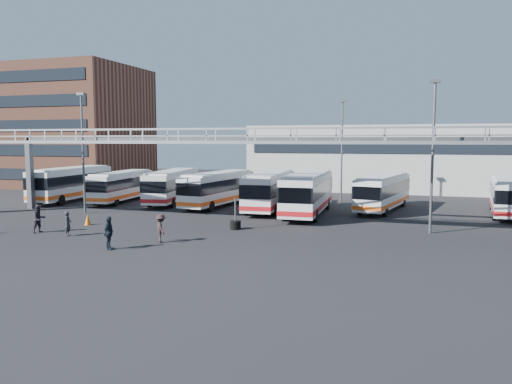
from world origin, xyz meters
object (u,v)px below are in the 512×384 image
(tire_stack, at_px, (235,224))
(bus_4, at_px, (270,189))
(light_pole_left, at_px, (83,146))
(bus_0, at_px, (72,182))
(pedestrian_d, at_px, (109,233))
(bus_6, at_px, (383,191))
(bus_1, at_px, (122,185))
(pedestrian_b, at_px, (39,219))
(pedestrian_a, at_px, (68,224))
(bus_8, at_px, (508,195))
(bus_3, at_px, (218,188))
(cone_right, at_px, (88,220))
(bus_5, at_px, (308,192))
(light_pole_mid, at_px, (433,148))
(light_pole_back, at_px, (342,145))
(bus_2, at_px, (172,185))
(pedestrian_c, at_px, (161,228))

(tire_stack, bearing_deg, bus_4, 91.80)
(light_pole_left, distance_m, bus_0, 10.51)
(light_pole_left, distance_m, pedestrian_d, 16.35)
(bus_6, distance_m, tire_stack, 15.88)
(bus_1, relative_size, pedestrian_b, 5.49)
(pedestrian_a, bearing_deg, bus_1, 5.31)
(tire_stack, bearing_deg, pedestrian_b, -157.19)
(bus_8, distance_m, pedestrian_a, 34.39)
(bus_0, distance_m, bus_3, 16.11)
(bus_3, height_order, pedestrian_b, bus_3)
(bus_1, xyz_separation_m, bus_4, (15.99, -1.29, 0.18))
(pedestrian_a, xyz_separation_m, cone_right, (-1.44, 4.05, -0.43))
(bus_5, bearing_deg, light_pole_mid, -32.78)
(bus_0, bearing_deg, cone_right, -52.33)
(bus_8, bearing_deg, bus_6, -173.38)
(light_pole_back, xyz_separation_m, bus_6, (4.35, -4.77, -3.97))
(bus_5, height_order, tire_stack, bus_5)
(light_pole_mid, relative_size, bus_4, 0.90)
(bus_2, relative_size, bus_5, 0.94)
(bus_0, xyz_separation_m, cone_right, (10.63, -12.13, -1.53))
(pedestrian_d, bearing_deg, pedestrian_a, 49.33)
(light_pole_left, distance_m, pedestrian_c, 15.96)
(bus_6, xyz_separation_m, pedestrian_c, (-12.20, -18.37, -0.88))
(bus_4, xyz_separation_m, bus_5, (3.83, -1.84, 0.07))
(bus_0, bearing_deg, light_pole_mid, -16.70)
(bus_0, xyz_separation_m, pedestrian_d, (16.99, -18.92, -0.94))
(pedestrian_d, distance_m, tire_stack, 9.57)
(bus_2, height_order, tire_stack, bus_2)
(pedestrian_b, bearing_deg, pedestrian_c, -71.14)
(light_pole_left, bearing_deg, bus_8, 15.12)
(pedestrian_b, distance_m, pedestrian_c, 9.46)
(light_pole_mid, xyz_separation_m, tire_stack, (-13.03, -2.50, -5.36))
(cone_right, bearing_deg, bus_6, 34.87)
(bus_2, relative_size, pedestrian_c, 6.27)
(pedestrian_c, bearing_deg, light_pole_mid, -103.80)
(light_pole_mid, relative_size, bus_0, 0.89)
(bus_0, relative_size, cone_right, 15.07)
(bus_3, relative_size, pedestrian_c, 6.25)
(bus_5, xyz_separation_m, pedestrian_d, (-8.23, -16.50, -0.98))
(bus_3, bearing_deg, light_pole_mid, -17.36)
(light_pole_left, relative_size, bus_4, 0.90)
(bus_4, height_order, bus_6, bus_4)
(bus_5, distance_m, pedestrian_c, 15.25)
(light_pole_left, height_order, bus_0, light_pole_left)
(bus_3, distance_m, pedestrian_d, 19.24)
(bus_1, xyz_separation_m, bus_6, (25.69, 1.41, 0.06))
(bus_4, bearing_deg, bus_8, 4.51)
(bus_5, bearing_deg, pedestrian_b, -141.67)
(cone_right, bearing_deg, pedestrian_c, -26.51)
(light_pole_mid, distance_m, light_pole_back, 17.00)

